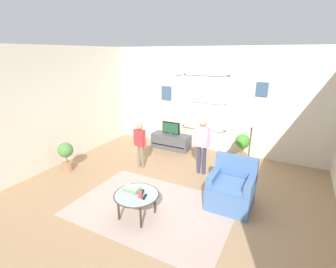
% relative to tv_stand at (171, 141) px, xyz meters
% --- Properties ---
extents(ground_plane, '(6.57, 6.79, 0.02)m').
position_rel_tv_stand_xyz_m(ground_plane, '(1.01, -2.63, -0.22)').
color(ground_plane, '#9E7A56').
extents(back_wall, '(5.97, 0.17, 2.83)m').
position_rel_tv_stand_xyz_m(back_wall, '(1.00, 0.52, 1.20)').
color(back_wall, beige).
rests_on(back_wall, ground_plane).
extents(side_wall_left, '(0.12, 6.19, 2.83)m').
position_rel_tv_stand_xyz_m(side_wall_left, '(-2.04, -2.63, 1.20)').
color(side_wall_left, beige).
rests_on(side_wall_left, ground_plane).
extents(area_rug, '(2.80, 1.91, 0.01)m').
position_rel_tv_stand_xyz_m(area_rug, '(1.03, -2.76, -0.21)').
color(area_rug, tan).
rests_on(area_rug, ground_plane).
extents(tv_stand, '(1.12, 0.43, 0.43)m').
position_rel_tv_stand_xyz_m(tv_stand, '(0.00, 0.00, 0.00)').
color(tv_stand, '#4C4C51').
rests_on(tv_stand, ground_plane).
extents(television, '(0.53, 0.08, 0.37)m').
position_rel_tv_stand_xyz_m(television, '(0.00, -0.00, 0.41)').
color(television, '#4C4C4C').
rests_on(television, tv_stand).
extents(armchair, '(0.76, 0.74, 0.87)m').
position_rel_tv_stand_xyz_m(armchair, '(2.24, -1.99, 0.11)').
color(armchair, '#476B9E').
rests_on(armchair, ground_plane).
extents(coffee_table, '(0.76, 0.76, 0.43)m').
position_rel_tv_stand_xyz_m(coffee_table, '(0.93, -3.07, 0.19)').
color(coffee_table, '#99B2B7').
rests_on(coffee_table, ground_plane).
extents(book_stack, '(0.27, 0.19, 0.08)m').
position_rel_tv_stand_xyz_m(book_stack, '(0.80, -3.02, 0.25)').
color(book_stack, gray).
rests_on(book_stack, coffee_table).
extents(cup, '(0.07, 0.07, 0.10)m').
position_rel_tv_stand_xyz_m(cup, '(1.04, -3.12, 0.27)').
color(cup, '#BF3F3F').
rests_on(cup, coffee_table).
extents(remote_near_books, '(0.07, 0.15, 0.02)m').
position_rel_tv_stand_xyz_m(remote_near_books, '(1.10, -3.08, 0.22)').
color(remote_near_books, black).
rests_on(remote_near_books, coffee_table).
extents(remote_near_cup, '(0.09, 0.14, 0.02)m').
position_rel_tv_stand_xyz_m(remote_near_cup, '(0.99, -2.98, 0.22)').
color(remote_near_cup, black).
rests_on(remote_near_cup, coffee_table).
extents(person_pink_shirt, '(0.40, 0.18, 1.32)m').
position_rel_tv_stand_xyz_m(person_pink_shirt, '(1.33, -1.07, 0.61)').
color(person_pink_shirt, '#333851').
rests_on(person_pink_shirt, ground_plane).
extents(person_red_shirt, '(0.33, 0.15, 1.10)m').
position_rel_tv_stand_xyz_m(person_red_shirt, '(-0.08, -1.45, 0.48)').
color(person_red_shirt, '#726656').
rests_on(person_red_shirt, ground_plane).
extents(potted_plant_by_window, '(0.37, 0.37, 0.73)m').
position_rel_tv_stand_xyz_m(potted_plant_by_window, '(2.00, 0.04, 0.21)').
color(potted_plant_by_window, '#9E6B4C').
rests_on(potted_plant_by_window, ground_plane).
extents(potted_plant_corner, '(0.35, 0.35, 0.69)m').
position_rel_tv_stand_xyz_m(potted_plant_corner, '(-1.53, -2.39, 0.21)').
color(potted_plant_corner, '#9E6B4C').
rests_on(potted_plant_corner, ground_plane).
extents(floor_lamp, '(0.32, 0.32, 1.58)m').
position_rel_tv_stand_xyz_m(floor_lamp, '(2.37, -1.27, 1.10)').
color(floor_lamp, black).
rests_on(floor_lamp, ground_plane).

